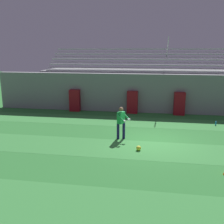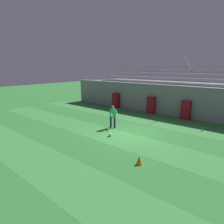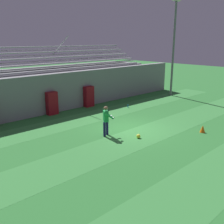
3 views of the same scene
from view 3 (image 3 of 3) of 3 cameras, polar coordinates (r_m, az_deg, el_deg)
name	(u,v)px [view 3 (image 3 of 3)]	position (r m, az deg, el deg)	size (l,w,h in m)	color
ground_plane	(130,129)	(15.57, 3.92, -3.75)	(80.00, 80.00, 0.00)	#2D7533
turf_stripe_mid	(146,134)	(14.83, 7.35, -4.83)	(28.00, 2.40, 0.01)	#38843D
turf_stripe_far	(92,117)	(18.07, -4.45, -1.01)	(28.00, 2.40, 0.01)	#38843D
back_wall	(67,91)	(20.03, -9.80, 4.57)	(24.00, 0.60, 2.80)	gray
padding_pillar_gate_left	(52,103)	(18.85, -12.94, 1.86)	(0.76, 0.44, 1.61)	maroon
padding_pillar_gate_right	(89,97)	(20.66, -5.08, 3.38)	(0.76, 0.44, 1.61)	maroon
bleacher_stand	(51,86)	(21.98, -13.24, 5.62)	(18.00, 4.05, 5.43)	gray
floodlight_pole	(174,35)	(25.10, 13.39, 15.96)	(0.90, 0.36, 8.80)	slate
goalkeeper	(106,119)	(14.25, -1.30, -1.52)	(0.71, 0.73, 1.67)	#19194C
soccer_ball	(138,136)	(14.20, 5.77, -5.25)	(0.22, 0.22, 0.22)	yellow
traffic_cone	(203,129)	(15.82, 19.12, -3.48)	(0.30, 0.30, 0.42)	orange
water_bottle	(128,106)	(20.44, 3.49, 1.31)	(0.07, 0.07, 0.24)	#1E8CD8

